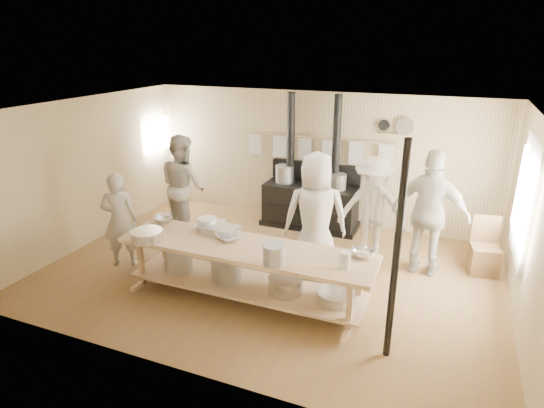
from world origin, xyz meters
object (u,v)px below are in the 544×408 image
at_px(cook_center, 316,217).
at_px(cook_right, 430,214).
at_px(cook_left, 183,186).
at_px(cook_by_window, 372,208).
at_px(stove, 310,201).
at_px(roasting_pan, 221,230).
at_px(chair, 484,257).
at_px(cook_far_left, 120,220).
at_px(prep_table, 245,268).

height_order(cook_center, cook_right, cook_right).
xyz_separation_m(cook_left, cook_by_window, (3.44, 0.34, -0.08)).
bearing_deg(cook_right, cook_left, 10.70).
height_order(stove, roasting_pan, stove).
distance_m(cook_center, chair, 2.80).
height_order(cook_far_left, cook_left, cook_left).
bearing_deg(stove, cook_center, -70.58).
relative_size(cook_center, chair, 2.18).
xyz_separation_m(cook_far_left, cook_by_window, (3.70, 1.83, 0.09)).
distance_m(cook_center, roasting_pan, 1.44).
relative_size(cook_right, cook_by_window, 1.14).
bearing_deg(cook_center, cook_by_window, -144.56).
bearing_deg(chair, stove, 156.92).
bearing_deg(chair, roasting_pan, -160.75).
distance_m(stove, cook_left, 2.48).
distance_m(stove, chair, 3.27).
relative_size(cook_far_left, cook_by_window, 0.89).
relative_size(cook_center, cook_by_window, 1.13).
bearing_deg(cook_center, cook_right, -175.13).
xyz_separation_m(prep_table, cook_by_window, (1.37, 2.08, 0.36)).
bearing_deg(prep_table, cook_right, 38.73).
relative_size(stove, roasting_pan, 5.29).
height_order(cook_center, cook_by_window, cook_center).
distance_m(cook_right, cook_by_window, 0.96).
xyz_separation_m(cook_by_window, roasting_pan, (-1.87, -1.81, 0.02)).
xyz_separation_m(cook_left, cook_right, (4.36, 0.10, 0.04)).
relative_size(cook_right, roasting_pan, 4.09).
distance_m(cook_left, cook_center, 2.84).
relative_size(prep_table, roasting_pan, 7.33).
bearing_deg(cook_center, chair, -176.12).
xyz_separation_m(cook_left, cook_center, (2.76, -0.66, 0.03)).
height_order(cook_right, cook_by_window, cook_right).
xyz_separation_m(cook_far_left, cook_left, (0.26, 1.49, 0.17)).
distance_m(prep_table, cook_left, 2.74).
xyz_separation_m(cook_right, cook_by_window, (-0.92, 0.25, -0.12)).
xyz_separation_m(chair, roasting_pan, (-3.66, -1.92, 0.64)).
bearing_deg(cook_by_window, cook_right, -13.98).
relative_size(cook_center, roasting_pan, 4.05).
distance_m(cook_left, cook_right, 4.36).
xyz_separation_m(cook_far_left, roasting_pan, (1.83, 0.02, 0.12)).
xyz_separation_m(stove, cook_left, (-2.08, -1.28, 0.44)).
bearing_deg(stove, cook_far_left, -130.16).
bearing_deg(cook_by_window, roasting_pan, -135.05).
xyz_separation_m(stove, cook_right, (2.28, -1.18, 0.48)).
relative_size(cook_right, chair, 2.20).
bearing_deg(cook_by_window, stove, 146.41).
relative_size(prep_table, cook_far_left, 2.29).
bearing_deg(cook_center, prep_table, 37.11).
bearing_deg(roasting_pan, prep_table, -28.21).
relative_size(prep_table, chair, 3.95).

